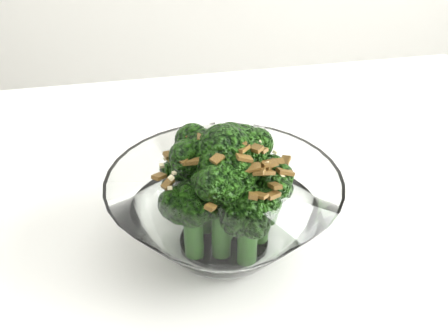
# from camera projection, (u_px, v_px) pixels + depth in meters

# --- Properties ---
(table) EXTENTS (1.39, 1.13, 0.75)m
(table) POSITION_uv_depth(u_px,v_px,m) (142.00, 282.00, 0.53)
(table) COLOR white
(table) RESTS_ON ground
(broccoli_dish) EXTENTS (0.21, 0.21, 0.13)m
(broccoli_dish) POSITION_uv_depth(u_px,v_px,m) (225.00, 203.00, 0.46)
(broccoli_dish) COLOR white
(broccoli_dish) RESTS_ON table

